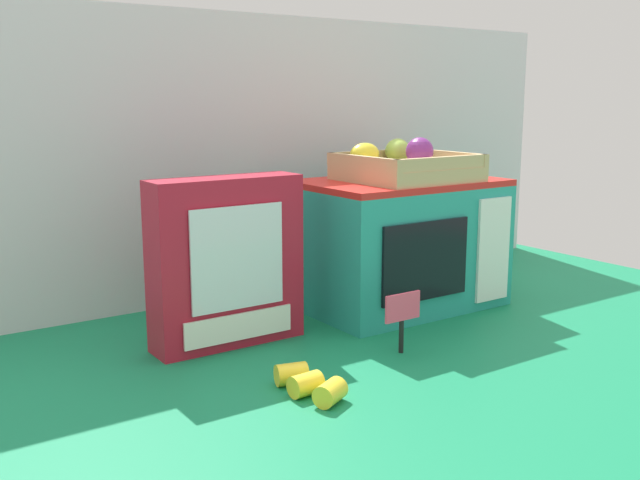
# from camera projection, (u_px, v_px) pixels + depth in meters

# --- Properties ---
(ground_plane) EXTENTS (1.70, 1.70, 0.00)m
(ground_plane) POSITION_uv_depth(u_px,v_px,m) (333.00, 321.00, 1.35)
(ground_plane) COLOR #147A4C
(ground_plane) RESTS_ON ground
(display_back_panel) EXTENTS (1.61, 0.03, 0.57)m
(display_back_panel) POSITION_uv_depth(u_px,v_px,m) (258.00, 156.00, 1.52)
(display_back_panel) COLOR silver
(display_back_panel) RESTS_ON ground
(toy_microwave) EXTENTS (0.38, 0.26, 0.25)m
(toy_microwave) POSITION_uv_depth(u_px,v_px,m) (398.00, 243.00, 1.44)
(toy_microwave) COLOR teal
(toy_microwave) RESTS_ON ground
(food_groups_crate) EXTENTS (0.23, 0.22, 0.08)m
(food_groups_crate) POSITION_uv_depth(u_px,v_px,m) (404.00, 167.00, 1.41)
(food_groups_crate) COLOR tan
(food_groups_crate) RESTS_ON toy_microwave
(cookie_set_box) EXTENTS (0.26, 0.08, 0.28)m
(cookie_set_box) POSITION_uv_depth(u_px,v_px,m) (227.00, 262.00, 1.20)
(cookie_set_box) COLOR #B2192D
(cookie_set_box) RESTS_ON ground
(price_sign) EXTENTS (0.07, 0.01, 0.10)m
(price_sign) POSITION_uv_depth(u_px,v_px,m) (402.00, 313.00, 1.17)
(price_sign) COLOR black
(price_sign) RESTS_ON ground
(loose_toy_banana) EXTENTS (0.06, 0.13, 0.03)m
(loose_toy_banana) POSITION_uv_depth(u_px,v_px,m) (309.00, 383.00, 1.02)
(loose_toy_banana) COLOR yellow
(loose_toy_banana) RESTS_ON ground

